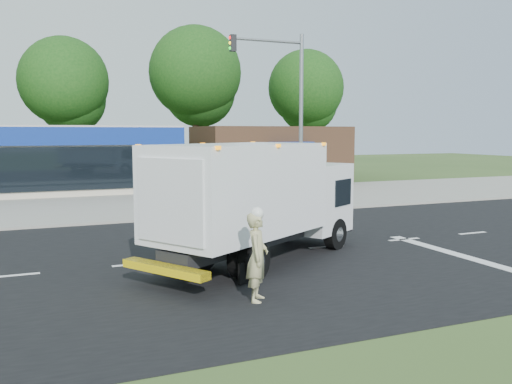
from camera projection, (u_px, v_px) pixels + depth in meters
ground at (326, 247)px, 17.07m from camera, size 120.00×120.00×0.00m
road_asphalt at (326, 247)px, 17.07m from camera, size 60.00×14.00×0.02m
sidewalk at (235, 211)px, 24.58m from camera, size 60.00×2.40×0.12m
parking_apron at (199, 198)px, 29.91m from camera, size 60.00×9.00×0.02m
lane_markings at (388, 252)px, 16.34m from camera, size 55.20×7.00×0.01m
ems_box_truck at (257, 194)px, 14.82m from camera, size 7.58×5.88×3.32m
emergency_worker at (257, 255)px, 11.51m from camera, size 0.75×0.84×2.03m
retail_strip_mall at (21, 160)px, 31.69m from camera, size 18.00×6.20×4.00m
brown_storefront at (270, 155)px, 37.86m from camera, size 10.00×6.70×4.00m
traffic_signal_pole at (288, 103)px, 24.40m from camera, size 3.51×0.25×8.00m
background_trees at (134, 83)px, 41.77m from camera, size 36.77×7.39×12.10m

